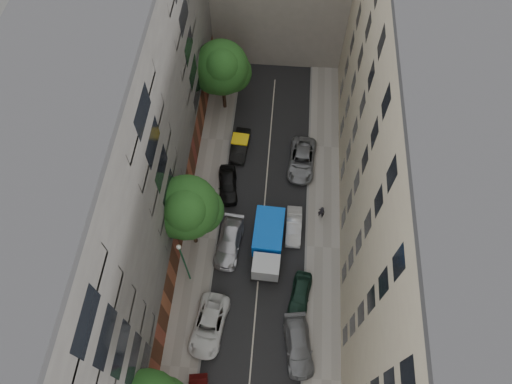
# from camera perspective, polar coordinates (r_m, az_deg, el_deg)

# --- Properties ---
(ground) EXTENTS (120.00, 120.00, 0.00)m
(ground) POSITION_cam_1_polar(r_m,az_deg,el_deg) (41.05, 0.66, -6.40)
(ground) COLOR #4C4C49
(ground) RESTS_ON ground
(road_surface) EXTENTS (8.00, 44.00, 0.02)m
(road_surface) POSITION_cam_1_polar(r_m,az_deg,el_deg) (41.04, 0.66, -6.39)
(road_surface) COLOR black
(road_surface) RESTS_ON ground
(sidewalk_left) EXTENTS (3.00, 44.00, 0.15)m
(sidewalk_left) POSITION_cam_1_polar(r_m,az_deg,el_deg) (41.47, -6.98, -5.73)
(sidewalk_left) COLOR gray
(sidewalk_left) RESTS_ON ground
(sidewalk_right) EXTENTS (3.00, 44.00, 0.15)m
(sidewalk_right) POSITION_cam_1_polar(r_m,az_deg,el_deg) (41.23, 8.36, -6.87)
(sidewalk_right) COLOR gray
(sidewalk_right) RESTS_ON ground
(building_left) EXTENTS (8.00, 44.00, 20.00)m
(building_left) POSITION_cam_1_polar(r_m,az_deg,el_deg) (34.27, -17.84, 2.05)
(building_left) COLOR #4E4B48
(building_left) RESTS_ON ground
(building_right) EXTENTS (8.00, 44.00, 20.00)m
(building_right) POSITION_cam_1_polar(r_m,az_deg,el_deg) (33.68, 19.84, -0.60)
(building_right) COLOR #C0B495
(building_right) RESTS_ON ground
(tarp_truck) EXTENTS (2.60, 6.13, 2.80)m
(tarp_truck) POSITION_cam_1_polar(r_m,az_deg,el_deg) (39.38, 1.49, -6.38)
(tarp_truck) COLOR black
(tarp_truck) RESTS_ON ground
(car_left_2) EXTENTS (3.10, 5.54, 1.46)m
(car_left_2) POSITION_cam_1_polar(r_m,az_deg,el_deg) (38.13, -5.91, -16.26)
(car_left_2) COLOR silver
(car_left_2) RESTS_ON ground
(car_left_3) EXTENTS (2.58, 5.29, 1.48)m
(car_left_3) POSITION_cam_1_polar(r_m,az_deg,el_deg) (40.34, -3.38, -6.30)
(car_left_3) COLOR #B3B2B7
(car_left_3) RESTS_ON ground
(car_left_4) EXTENTS (2.32, 4.49, 1.46)m
(car_left_4) POSITION_cam_1_polar(r_m,az_deg,el_deg) (43.10, -3.55, 0.94)
(car_left_4) COLOR black
(car_left_4) RESTS_ON ground
(car_left_5) EXTENTS (1.77, 4.27, 1.37)m
(car_left_5) POSITION_cam_1_polar(r_m,az_deg,el_deg) (45.58, -1.95, 5.81)
(car_left_5) COLOR black
(car_left_5) RESTS_ON ground
(car_right_1) EXTENTS (2.82, 5.23, 1.44)m
(car_right_1) POSITION_cam_1_polar(r_m,az_deg,el_deg) (37.76, 5.33, -18.63)
(car_right_1) COLOR slate
(car_right_1) RESTS_ON ground
(car_right_2) EXTENTS (2.14, 4.11, 1.34)m
(car_right_2) POSITION_cam_1_polar(r_m,az_deg,el_deg) (38.88, 5.56, -12.58)
(car_right_2) COLOR #142F23
(car_right_2) RESTS_ON ground
(car_right_3) EXTENTS (1.37, 3.91, 1.29)m
(car_right_3) POSITION_cam_1_polar(r_m,az_deg,el_deg) (41.17, 4.74, -4.28)
(car_right_3) COLOR silver
(car_right_3) RESTS_ON ground
(car_right_4) EXTENTS (2.85, 5.54, 1.49)m
(car_right_4) POSITION_cam_1_polar(r_m,az_deg,el_deg) (44.72, 5.76, 4.00)
(car_right_4) COLOR gray
(car_right_4) RESTS_ON ground
(tree_mid) EXTENTS (5.39, 5.14, 9.18)m
(tree_mid) POSITION_cam_1_polar(r_m,az_deg,el_deg) (35.75, -8.52, -2.20)
(tree_mid) COLOR #382619
(tree_mid) RESTS_ON sidewalk_left
(tree_far) EXTENTS (5.55, 5.32, 8.36)m
(tree_far) POSITION_cam_1_polar(r_m,az_deg,el_deg) (45.45, -4.22, 15.02)
(tree_far) COLOR #382619
(tree_far) RESTS_ON sidewalk_left
(lamp_post) EXTENTS (0.36, 0.36, 6.94)m
(lamp_post) POSITION_cam_1_polar(r_m,az_deg,el_deg) (36.16, -9.06, -8.38)
(lamp_post) COLOR #185533
(lamp_post) RESTS_ON sidewalk_left
(pedestrian) EXTENTS (0.69, 0.56, 1.64)m
(pedestrian) POSITION_cam_1_polar(r_m,az_deg,el_deg) (41.74, 8.18, -2.47)
(pedestrian) COLOR black
(pedestrian) RESTS_ON sidewalk_right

